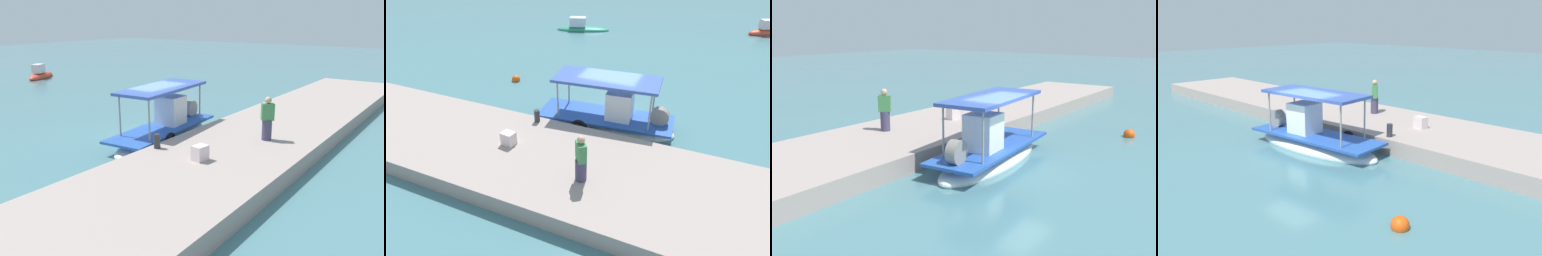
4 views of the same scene
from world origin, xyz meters
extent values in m
plane|color=slate|center=(0.00, 0.00, 0.00)|extent=(120.00, 120.00, 0.00)
cube|color=#A5928A|center=(0.00, -4.81, 0.33)|extent=(36.00, 5.07, 0.66)
ellipsoid|color=white|center=(-0.02, -0.87, 0.08)|extent=(6.40, 2.50, 0.86)
cube|color=#2753AD|center=(-0.02, -0.87, 0.56)|extent=(6.15, 2.48, 0.10)
cube|color=white|center=(0.60, -0.81, 1.19)|extent=(1.20, 1.15, 1.37)
cylinder|color=gray|center=(1.90, 0.05, 1.39)|extent=(0.07, 0.07, 1.77)
cylinder|color=gray|center=(2.04, -1.40, 1.39)|extent=(0.07, 0.07, 1.77)
cylinder|color=gray|center=(-2.08, -0.33, 1.39)|extent=(0.07, 0.07, 1.77)
cylinder|color=gray|center=(-1.94, -1.78, 1.39)|extent=(0.07, 0.07, 1.77)
cube|color=#3955AB|center=(-0.02, -0.87, 2.34)|extent=(4.65, 2.27, 0.12)
torus|color=black|center=(-0.86, -1.95, 0.36)|extent=(0.75, 0.25, 0.74)
cylinder|color=gray|center=(2.34, -0.64, 0.96)|extent=(0.83, 0.42, 0.80)
cylinder|color=#403C5B|center=(0.74, -5.45, 1.05)|extent=(0.53, 0.53, 0.79)
cube|color=#42884D|center=(0.74, -5.45, 1.78)|extent=(0.51, 0.54, 0.65)
sphere|color=tan|center=(0.74, -5.45, 2.23)|extent=(0.26, 0.26, 0.26)
cylinder|color=#2D2D33|center=(-2.52, -2.65, 0.93)|extent=(0.24, 0.24, 0.53)
cube|color=silver|center=(-2.64, -4.63, 0.92)|extent=(0.55, 0.46, 0.51)
ellipsoid|color=#CE402B|center=(7.71, 19.50, 0.13)|extent=(3.74, 2.78, 0.76)
cube|color=silver|center=(7.39, 19.33, 0.89)|extent=(1.30, 1.16, 0.75)
camera|label=1|loc=(-12.94, -11.67, 5.32)|focal=37.10mm
camera|label=2|loc=(4.06, -13.24, 7.79)|focal=30.70mm
camera|label=3|loc=(12.56, 7.16, 4.72)|focal=40.55mm
camera|label=4|loc=(-12.44, 9.72, 5.22)|focal=37.96mm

